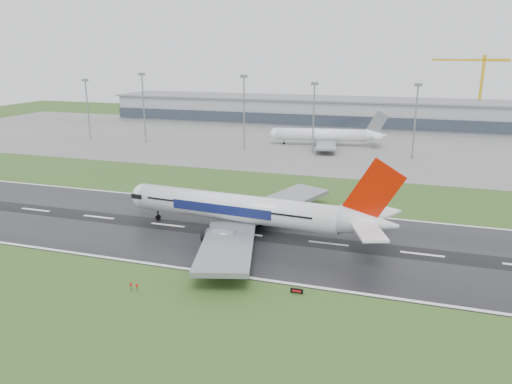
% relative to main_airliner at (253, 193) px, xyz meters
% --- Properties ---
extents(ground, '(520.00, 520.00, 0.00)m').
position_rel_main_airliner_xyz_m(ground, '(-21.86, -1.04, -9.88)').
color(ground, '#2C4C1C').
rests_on(ground, ground).
extents(runway, '(400.00, 45.00, 0.10)m').
position_rel_main_airliner_xyz_m(runway, '(-21.86, -1.04, -9.83)').
color(runway, black).
rests_on(runway, ground).
extents(apron, '(400.00, 130.00, 0.08)m').
position_rel_main_airliner_xyz_m(apron, '(-21.86, 123.96, -9.84)').
color(apron, slate).
rests_on(apron, ground).
extents(terminal, '(240.00, 36.00, 15.00)m').
position_rel_main_airliner_xyz_m(terminal, '(-21.86, 183.96, -2.38)').
color(terminal, gray).
rests_on(terminal, ground).
extents(main_airliner, '(70.91, 68.01, 19.55)m').
position_rel_main_airliner_xyz_m(main_airliner, '(0.00, 0.00, 0.00)').
color(main_airliner, silver).
rests_on(main_airliner, runway).
extents(parked_airliner, '(61.12, 58.05, 15.77)m').
position_rel_main_airliner_xyz_m(parked_airliner, '(-3.39, 117.96, -1.91)').
color(parked_airliner, white).
rests_on(parked_airliner, apron).
extents(tower_crane, '(39.94, 11.20, 40.29)m').
position_rel_main_airliner_xyz_m(tower_crane, '(69.01, 198.96, 10.27)').
color(tower_crane, gold).
rests_on(tower_crane, ground).
extents(runway_sign, '(2.27, 0.95, 1.04)m').
position_rel_main_airliner_xyz_m(runway_sign, '(16.72, -26.23, -9.36)').
color(runway_sign, black).
rests_on(runway_sign, ground).
extents(floodmast_0, '(0.64, 0.64, 28.02)m').
position_rel_main_airliner_xyz_m(floodmast_0, '(-116.21, 98.96, 4.14)').
color(floodmast_0, gray).
rests_on(floodmast_0, ground).
extents(floodmast_1, '(0.64, 0.64, 31.13)m').
position_rel_main_airliner_xyz_m(floodmast_1, '(-85.50, 98.96, 5.69)').
color(floodmast_1, gray).
rests_on(floodmast_1, ground).
extents(floodmast_2, '(0.64, 0.64, 30.89)m').
position_rel_main_airliner_xyz_m(floodmast_2, '(-36.19, 98.96, 5.57)').
color(floodmast_2, gray).
rests_on(floodmast_2, ground).
extents(floodmast_3, '(0.64, 0.64, 28.38)m').
position_rel_main_airliner_xyz_m(floodmast_3, '(-5.50, 98.96, 4.31)').
color(floodmast_3, gray).
rests_on(floodmast_3, ground).
extents(floodmast_4, '(0.64, 0.64, 28.68)m').
position_rel_main_airliner_xyz_m(floodmast_4, '(35.01, 98.96, 4.47)').
color(floodmast_4, gray).
rests_on(floodmast_4, ground).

